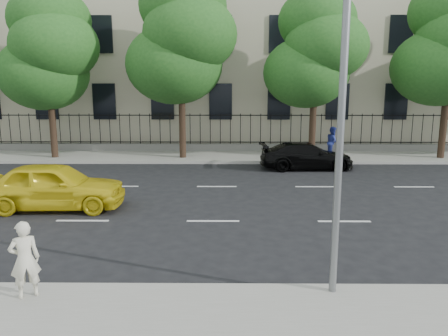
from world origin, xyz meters
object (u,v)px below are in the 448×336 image
at_px(yellow_taxi, 54,186).
at_px(black_sedan, 306,156).
at_px(woman_near, 25,259).
at_px(street_light, 338,28).

distance_m(yellow_taxi, black_sedan, 11.85).
bearing_deg(woman_near, street_light, 157.78).
height_order(street_light, woman_near, street_light).
relative_size(yellow_taxi, black_sedan, 1.03).
xyz_separation_m(street_light, yellow_taxi, (-7.84, 5.56, -4.36)).
xyz_separation_m(yellow_taxi, woman_near, (1.97, -6.37, 0.11)).
relative_size(street_light, black_sedan, 1.79).
distance_m(street_light, woman_near, 7.29).
relative_size(street_light, woman_near, 5.38).
distance_m(black_sedan, woman_near, 15.35).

